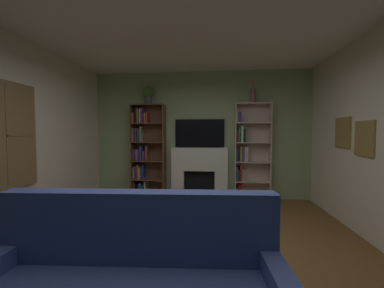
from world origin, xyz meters
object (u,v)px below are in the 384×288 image
bookshelf_right (248,153)px  coffee_table (157,240)px  fireplace (199,172)px  tv (200,133)px  bookshelf_left (145,152)px  vase_with_flowers (253,95)px  potted_plant (148,94)px

bookshelf_right → coffee_table: bearing=-113.4°
fireplace → coffee_table: bearing=-94.0°
tv → bookshelf_left: bookshelf_left is taller
fireplace → vase_with_flowers: 1.97m
potted_plant → coffee_table: (0.92, -2.78, -1.89)m
coffee_table → fireplace: bearing=86.0°
fireplace → bookshelf_left: bookshelf_left is taller
tv → coffee_table: tv is taller
bookshelf_right → coffee_table: size_ratio=2.37×
vase_with_flowers → fireplace: bearing=177.8°
coffee_table → potted_plant: bearing=108.3°
tv → bookshelf_right: bookshelf_right is taller
bookshelf_left → potted_plant: bearing=-19.6°
fireplace → bookshelf_right: size_ratio=0.64×
vase_with_flowers → coffee_table: 3.57m
bookshelf_right → tv: bearing=176.2°
bookshelf_left → vase_with_flowers: 2.62m
bookshelf_left → bookshelf_right: same height
tv → potted_plant: 1.41m
bookshelf_left → coffee_table: 3.05m
bookshelf_left → potted_plant: 1.27m
tv → vase_with_flowers: vase_with_flowers is taller
bookshelf_right → potted_plant: potted_plant is taller
tv → coffee_table: size_ratio=1.24×
potted_plant → vase_with_flowers: vase_with_flowers is taller
bookshelf_right → vase_with_flowers: 1.21m
fireplace → bookshelf_left: (-1.21, -0.01, 0.43)m
fireplace → vase_with_flowers: (1.12, -0.04, 1.63)m
bookshelf_left → coffee_table: bearing=-70.2°
bookshelf_left → bookshelf_right: (2.24, 0.02, -0.01)m
fireplace → coffee_table: size_ratio=1.52×
vase_with_flowers → potted_plant: bearing=-180.0°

